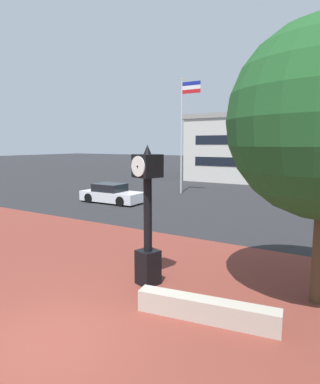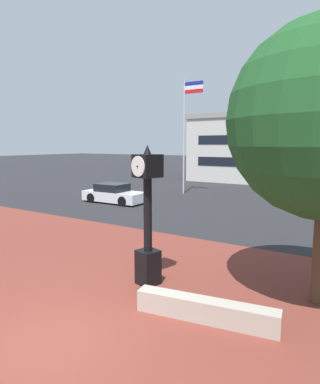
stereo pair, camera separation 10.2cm
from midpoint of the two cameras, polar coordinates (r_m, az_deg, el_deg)
The scene contains 7 objects.
ground_plane at distance 7.63m, azimuth -17.36°, elevation -23.09°, with size 200.00×200.00×0.00m, color #262628.
plaza_brick_paving at distance 8.91m, azimuth -6.80°, elevation -17.89°, with size 44.00×12.11×0.01m, color brown.
planter_wall at distance 7.92m, azimuth 8.17°, elevation -19.45°, with size 3.20×0.40×0.50m, color #ADA393.
street_clock at distance 9.16m, azimuth -1.80°, elevation -4.57°, with size 0.77×0.81×3.90m.
car_street_near at distance 22.66m, azimuth -7.77°, elevation -0.35°, with size 4.32×1.95×1.28m.
flagpole_primary at distance 26.42m, azimuth 4.57°, elevation 10.98°, with size 1.64×0.14×8.89m.
street_lamp_post at distance 22.37m, azimuth 21.26°, elevation 8.99°, with size 0.36×0.36×7.34m.
Camera 2 is at (5.10, -4.12, 3.92)m, focal length 31.05 mm.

